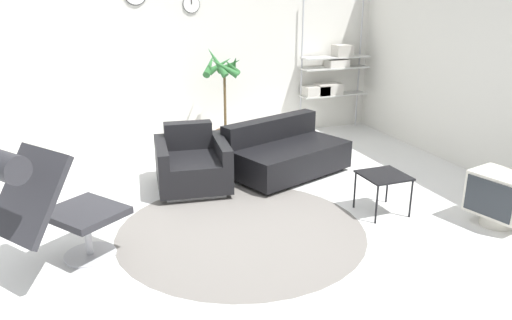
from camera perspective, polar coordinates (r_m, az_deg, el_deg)
name	(u,v)px	position (r m, az deg, el deg)	size (l,w,h in m)	color
ground_plane	(241,214)	(5.14, -1.73, -6.19)	(12.00, 12.00, 0.00)	white
wall_back	(176,47)	(7.39, -9.09, 12.61)	(12.00, 0.09, 2.80)	silver
wall_right	(501,61)	(6.47, 26.20, 10.09)	(0.06, 12.00, 2.80)	silver
round_rug	(241,231)	(4.80, -1.68, -8.06)	(2.36, 2.36, 0.01)	slate
lounge_chair	(42,195)	(4.14, -23.30, -3.73)	(1.16, 1.05, 1.14)	#BCBCC1
armchair_red	(192,166)	(5.76, -7.32, -0.66)	(0.90, 0.98, 0.70)	silver
couch_low	(285,155)	(6.18, 3.35, 0.62)	(1.63, 1.27, 0.66)	black
side_table	(384,178)	(5.19, 14.39, -2.04)	(0.44, 0.44, 0.42)	black
crt_television	(500,197)	(5.33, 26.11, -3.80)	(0.52, 0.61, 0.53)	beige
potted_plant	(224,102)	(7.06, -3.65, 6.67)	(0.62, 0.61, 1.47)	brown
shelf_unit	(331,75)	(8.08, 8.59, 9.60)	(1.10, 0.28, 2.05)	#BCBCC1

